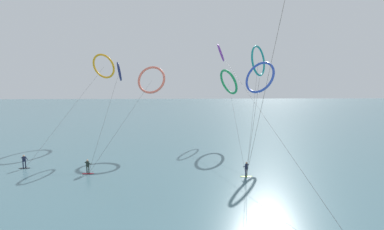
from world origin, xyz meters
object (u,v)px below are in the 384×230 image
at_px(kite_teal, 258,61).
at_px(kite_emerald, 229,82).
at_px(kite_coral, 151,80).
at_px(kite_navy, 119,72).
at_px(kite_violet, 221,53).
at_px(kite_amber, 104,66).
at_px(surfer_lime, 246,170).
at_px(surfer_crimson, 88,168).
at_px(kite_cobalt, 260,77).
at_px(surfer_charcoal, 24,162).

height_order(kite_teal, kite_emerald, kite_teal).
distance_m(kite_coral, kite_navy, 5.53).
bearing_deg(kite_violet, kite_amber, 108.20).
height_order(surfer_lime, kite_amber, kite_amber).
distance_m(surfer_lime, kite_teal, 20.06).
bearing_deg(surfer_crimson, kite_teal, 50.01).
bearing_deg(kite_violet, surfer_lime, -175.29).
relative_size(kite_amber, kite_violet, 0.50).
bearing_deg(surfer_lime, surfer_crimson, 131.45).
bearing_deg(kite_cobalt, surfer_charcoal, -135.08).
bearing_deg(kite_violet, kite_teal, -160.96).
relative_size(kite_emerald, kite_amber, 0.90).
bearing_deg(surfer_charcoal, kite_coral, 163.75).
bearing_deg(surfer_crimson, surfer_charcoal, -172.70).
bearing_deg(kite_emerald, kite_navy, 80.14).
xyz_separation_m(surfer_charcoal, surfer_lime, (26.62, -4.29, 0.00)).
bearing_deg(kite_navy, surfer_charcoal, 128.32).
distance_m(surfer_lime, kite_coral, 23.90).
xyz_separation_m(surfer_lime, kite_cobalt, (0.81, -1.18, 10.25)).
xyz_separation_m(surfer_lime, kite_teal, (5.42, 13.86, 13.46)).
xyz_separation_m(surfer_charcoal, surfer_crimson, (8.54, -2.40, 0.00)).
distance_m(surfer_crimson, kite_amber, 29.20).
xyz_separation_m(surfer_lime, kite_navy, (-17.56, 16.73, 11.83)).
xyz_separation_m(kite_cobalt, kite_navy, (-18.37, 17.90, 1.59)).
distance_m(kite_coral, kite_emerald, 14.21).
height_order(surfer_charcoal, kite_teal, kite_teal).
xyz_separation_m(surfer_crimson, kite_cobalt, (18.88, -3.06, 10.25)).
relative_size(surfer_crimson, kite_coral, 0.10).
bearing_deg(kite_amber, kite_coral, 161.47).
bearing_deg(kite_teal, kite_cobalt, -156.05).
relative_size(kite_teal, kite_amber, 0.67).
relative_size(surfer_crimson, kite_navy, 0.10).
xyz_separation_m(kite_coral, kite_navy, (-5.29, -0.90, 1.35)).
height_order(kite_coral, kite_cobalt, kite_coral).
bearing_deg(kite_navy, surfer_crimson, 162.40).
relative_size(surfer_charcoal, kite_emerald, 0.08).
xyz_separation_m(kite_teal, kite_amber, (-28.61, 13.39, 0.08)).
relative_size(surfer_lime, kite_amber, 0.07).
relative_size(surfer_lime, kite_cobalt, 0.13).
bearing_deg(surfer_crimson, kite_amber, 124.39).
height_order(surfer_crimson, kite_violet, kite_violet).
bearing_deg(surfer_crimson, surfer_lime, 17.05).
bearing_deg(kite_emerald, kite_cobalt, 158.62).
xyz_separation_m(surfer_crimson, kite_emerald, (19.86, 17.86, 10.17)).
relative_size(surfer_crimson, kite_violet, 0.03).
bearing_deg(kite_coral, kite_navy, -154.61).
relative_size(kite_violet, kite_navy, 3.04).
height_order(surfer_charcoal, kite_emerald, kite_emerald).
height_order(surfer_charcoal, kite_cobalt, kite_cobalt).
height_order(surfer_charcoal, kite_navy, kite_navy).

